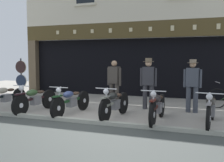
% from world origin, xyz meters
% --- Properties ---
extents(ground, '(22.77, 22.00, 0.18)m').
position_xyz_m(ground, '(0.00, -0.98, -0.04)').
color(ground, '#9E988D').
extents(shop_facade, '(11.07, 4.42, 6.61)m').
position_xyz_m(shop_facade, '(0.00, 6.99, 1.76)').
color(shop_facade, black).
rests_on(shop_facade, ground).
extents(motorcycle_far_left, '(0.62, 1.95, 0.91)m').
position_xyz_m(motorcycle_far_left, '(-3.26, 0.97, 0.42)').
color(motorcycle_far_left, black).
rests_on(motorcycle_far_left, ground).
extents(motorcycle_left, '(0.62, 1.95, 0.92)m').
position_xyz_m(motorcycle_left, '(-1.93, 0.80, 0.42)').
color(motorcycle_left, black).
rests_on(motorcycle_left, ground).
extents(motorcycle_center_left, '(0.62, 2.07, 0.91)m').
position_xyz_m(motorcycle_center_left, '(-0.69, 0.89, 0.42)').
color(motorcycle_center_left, black).
rests_on(motorcycle_center_left, ground).
extents(motorcycle_center, '(0.62, 1.96, 0.93)m').
position_xyz_m(motorcycle_center, '(0.71, 0.90, 0.43)').
color(motorcycle_center, black).
rests_on(motorcycle_center, ground).
extents(motorcycle_center_right, '(0.62, 2.03, 0.93)m').
position_xyz_m(motorcycle_center_right, '(1.95, 0.83, 0.43)').
color(motorcycle_center_right, black).
rests_on(motorcycle_center_right, ground).
extents(motorcycle_right, '(0.62, 2.06, 0.92)m').
position_xyz_m(motorcycle_right, '(3.29, 0.92, 0.43)').
color(motorcycle_right, black).
rests_on(motorcycle_right, ground).
extents(salesman_left, '(0.55, 0.30, 1.63)m').
position_xyz_m(salesman_left, '(0.14, 2.49, 0.90)').
color(salesman_left, '#38332D').
rests_on(salesman_left, ground).
extents(shopkeeper_center, '(0.56, 0.36, 1.72)m').
position_xyz_m(shopkeeper_center, '(1.35, 2.52, 0.96)').
color(shopkeeper_center, '#2D2D33').
rests_on(shopkeeper_center, ground).
extents(salesman_right, '(0.56, 0.33, 1.68)m').
position_xyz_m(salesman_right, '(2.76, 2.45, 0.93)').
color(salesman_right, '#3D424C').
rests_on(salesman_right, ground).
extents(tyre_sign_pole, '(0.56, 0.06, 1.71)m').
position_xyz_m(tyre_sign_pole, '(-4.53, 3.37, 1.00)').
color(tyre_sign_pole, '#232328').
rests_on(tyre_sign_pole, ground).
extents(advert_board_near, '(0.83, 0.03, 0.96)m').
position_xyz_m(advert_board_near, '(1.38, 5.40, 1.73)').
color(advert_board_near, silver).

